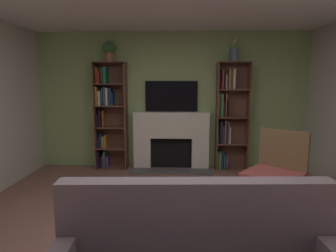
{
  "coord_description": "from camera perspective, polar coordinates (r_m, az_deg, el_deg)",
  "views": [
    {
      "loc": [
        0.14,
        -2.55,
        1.63
      ],
      "look_at": [
        0.0,
        1.15,
        1.07
      ],
      "focal_mm": 30.33,
      "sensor_mm": 36.0,
      "label": 1
    }
  ],
  "objects": [
    {
      "name": "ground_plane",
      "position": [
        3.03,
        -0.91,
        -23.88
      ],
      "size": [
        6.87,
        6.87,
        0.0
      ],
      "primitive_type": "plane",
      "color": "#875D4E"
    },
    {
      "name": "wall_back_accent",
      "position": [
        5.46,
        0.71,
        5.06
      ],
      "size": [
        5.2,
        0.06,
        2.57
      ],
      "primitive_type": "cube",
      "color": "#97B573",
      "rests_on": "ground_plane"
    },
    {
      "name": "fireplace",
      "position": [
        5.4,
        0.65,
        -2.57
      ],
      "size": [
        1.52,
        0.53,
        1.09
      ],
      "color": "white",
      "rests_on": "ground_plane"
    },
    {
      "name": "tv",
      "position": [
        5.39,
        0.69,
        5.99
      ],
      "size": [
        0.98,
        0.06,
        0.57
      ],
      "primitive_type": "cube",
      "color": "black",
      "rests_on": "fireplace"
    },
    {
      "name": "bookshelf_left",
      "position": [
        5.5,
        -11.97,
        2.14
      ],
      "size": [
        0.59,
        0.32,
        2.01
      ],
      "color": "brown",
      "rests_on": "ground_plane"
    },
    {
      "name": "bookshelf_right",
      "position": [
        5.42,
        11.99,
        1.84
      ],
      "size": [
        0.59,
        0.29,
        2.01
      ],
      "color": "brown",
      "rests_on": "ground_plane"
    },
    {
      "name": "potted_plant",
      "position": [
        5.45,
        -11.75,
        14.7
      ],
      "size": [
        0.23,
        0.23,
        0.37
      ],
      "color": "#AB6B47",
      "rests_on": "bookshelf_left"
    },
    {
      "name": "vase_with_flowers",
      "position": [
        5.38,
        13.2,
        13.86
      ],
      "size": [
        0.14,
        0.14,
        0.41
      ],
      "color": "slate",
      "rests_on": "bookshelf_right"
    },
    {
      "name": "armchair",
      "position": [
        3.88,
        20.91,
        -8.27
      ],
      "size": [
        0.88,
        0.88,
        1.03
      ],
      "color": "brown",
      "rests_on": "ground_plane"
    },
    {
      "name": "coffee_table",
      "position": [
        2.65,
        5.34,
        -20.2
      ],
      "size": [
        0.95,
        0.41,
        0.41
      ],
      "color": "#886648",
      "rests_on": "ground_plane"
    }
  ]
}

